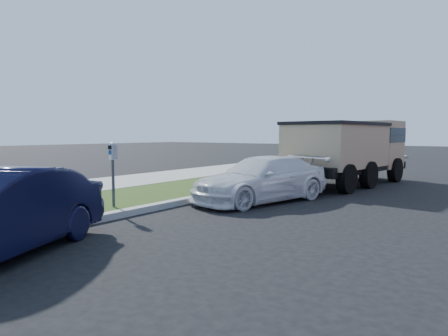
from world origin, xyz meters
The scene contains 5 objects.
ground centered at (0.00, 0.00, 0.00)m, with size 120.00×120.00×0.00m, color black.
streetside centered at (-5.57, 2.00, 0.07)m, with size 6.12×50.00×0.15m.
parking_meter centered at (-3.16, -0.99, 1.23)m, with size 0.22×0.16×1.51m.
white_wagon centered at (-1.17, 2.47, 0.61)m, with size 1.72×4.22×1.23m, color white.
dump_truck centered at (-0.53, 7.67, 1.32)m, with size 2.95×6.20×2.35m.
Camera 1 is at (4.42, -6.93, 1.84)m, focal length 32.00 mm.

